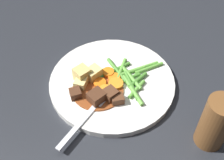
{
  "coord_description": "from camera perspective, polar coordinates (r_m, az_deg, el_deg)",
  "views": [
    {
      "loc": [
        0.18,
        0.36,
        0.46
      ],
      "look_at": [
        0.0,
        0.0,
        0.01
      ],
      "focal_mm": 45.57,
      "sensor_mm": 36.0,
      "label": 1
    }
  ],
  "objects": [
    {
      "name": "ground_plane",
      "position": [
        0.61,
        -0.0,
        -0.85
      ],
      "size": [
        3.0,
        3.0,
        0.0
      ],
      "primitive_type": "plane",
      "color": "#26282D"
    },
    {
      "name": "carrot_slice_3",
      "position": [
        0.59,
        1.0,
        -0.72
      ],
      "size": [
        0.03,
        0.03,
        0.01
      ],
      "primitive_type": "cylinder",
      "rotation": [
        0.0,
        0.0,
        1.66
      ],
      "color": "orange",
      "rests_on": "dinner_plate"
    },
    {
      "name": "green_bean_2",
      "position": [
        0.62,
        0.34,
        1.9
      ],
      "size": [
        0.08,
        0.02,
        0.01
      ],
      "primitive_type": "cylinder",
      "rotation": [
        0.0,
        1.57,
        0.11
      ],
      "color": "#4C8E33",
      "rests_on": "dinner_plate"
    },
    {
      "name": "stew_sauce",
      "position": [
        0.58,
        -2.88,
        -2.03
      ],
      "size": [
        0.11,
        0.11,
        0.0
      ],
      "primitive_type": "cylinder",
      "color": "brown",
      "rests_on": "dinner_plate"
    },
    {
      "name": "green_bean_11",
      "position": [
        0.62,
        6.39,
        2.3
      ],
      "size": [
        0.07,
        0.01,
        0.01
      ],
      "primitive_type": "cylinder",
      "rotation": [
        0.0,
        1.57,
        -0.06
      ],
      "color": "#66AD42",
      "rests_on": "dinner_plate"
    },
    {
      "name": "potato_chunk_0",
      "position": [
        0.59,
        -6.25,
        -0.6
      ],
      "size": [
        0.04,
        0.04,
        0.02
      ],
      "primitive_type": "cube",
      "rotation": [
        0.0,
        0.0,
        3.94
      ],
      "color": "#E5CC7A",
      "rests_on": "dinner_plate"
    },
    {
      "name": "pepper_mill",
      "position": [
        0.52,
        20.05,
        -8.1
      ],
      "size": [
        0.05,
        0.05,
        0.11
      ],
      "primitive_type": "cylinder",
      "color": "brown",
      "rests_on": "ground_plane"
    },
    {
      "name": "green_bean_0",
      "position": [
        0.6,
        2.17,
        -0.09
      ],
      "size": [
        0.08,
        0.01,
        0.01
      ],
      "primitive_type": "cylinder",
      "rotation": [
        0.0,
        1.57,
        -0.01
      ],
      "color": "#4C8E33",
      "rests_on": "dinner_plate"
    },
    {
      "name": "green_bean_7",
      "position": [
        0.6,
        3.98,
        0.4
      ],
      "size": [
        0.01,
        0.07,
        0.01
      ],
      "primitive_type": "cylinder",
      "rotation": [
        0.0,
        1.57,
        1.61
      ],
      "color": "#66AD42",
      "rests_on": "dinner_plate"
    },
    {
      "name": "dinner_plate",
      "position": [
        0.61,
        -0.0,
        -0.43
      ],
      "size": [
        0.27,
        0.27,
        0.01
      ],
      "primitive_type": "cylinder",
      "color": "white",
      "rests_on": "ground_plane"
    },
    {
      "name": "potato_chunk_1",
      "position": [
        0.6,
        -3.77,
        1.33
      ],
      "size": [
        0.04,
        0.03,
        0.02
      ],
      "primitive_type": "cube",
      "rotation": [
        0.0,
        0.0,
        1.87
      ],
      "color": "#E5CC7A",
      "rests_on": "dinner_plate"
    },
    {
      "name": "potato_chunk_2",
      "position": [
        0.59,
        -6.04,
        1.07
      ],
      "size": [
        0.04,
        0.04,
        0.03
      ],
      "primitive_type": "cube",
      "rotation": [
        0.0,
        0.0,
        4.97
      ],
      "color": "#DBBC6B",
      "rests_on": "dinner_plate"
    },
    {
      "name": "green_bean_1",
      "position": [
        0.58,
        4.15,
        -1.99
      ],
      "size": [
        0.01,
        0.08,
        0.01
      ],
      "primitive_type": "cylinder",
      "rotation": [
        0.0,
        1.57,
        1.52
      ],
      "color": "#66AD42",
      "rests_on": "dinner_plate"
    },
    {
      "name": "fork",
      "position": [
        0.55,
        -4.54,
        -6.55
      ],
      "size": [
        0.16,
        0.1,
        0.0
      ],
      "color": "silver",
      "rests_on": "dinner_plate"
    },
    {
      "name": "green_bean_10",
      "position": [
        0.59,
        3.91,
        -1.03
      ],
      "size": [
        0.02,
        0.08,
        0.01
      ],
      "primitive_type": "cylinder",
      "rotation": [
        0.0,
        1.57,
        1.39
      ],
      "color": "#4C8E33",
      "rests_on": "dinner_plate"
    },
    {
      "name": "meat_chunk_3",
      "position": [
        0.56,
        -0.35,
        -2.87
      ],
      "size": [
        0.03,
        0.03,
        0.02
      ],
      "primitive_type": "cube",
      "rotation": [
        0.0,
        0.0,
        3.37
      ],
      "color": "#56331E",
      "rests_on": "dinner_plate"
    },
    {
      "name": "carrot_slice_1",
      "position": [
        0.61,
        -1.14,
        1.35
      ],
      "size": [
        0.04,
        0.04,
        0.01
      ],
      "primitive_type": "cylinder",
      "rotation": [
        0.0,
        0.0,
        0.9
      ],
      "color": "orange",
      "rests_on": "dinner_plate"
    },
    {
      "name": "meat_chunk_0",
      "position": [
        0.57,
        -7.35,
        -2.71
      ],
      "size": [
        0.02,
        0.03,
        0.02
      ],
      "primitive_type": "cube",
      "rotation": [
        0.0,
        0.0,
        4.57
      ],
      "color": "#4C2B19",
      "rests_on": "dinner_plate"
    },
    {
      "name": "green_bean_8",
      "position": [
        0.63,
        7.46,
        2.39
      ],
      "size": [
        0.07,
        0.01,
        0.01
      ],
      "primitive_type": "cylinder",
      "rotation": [
        0.0,
        1.57,
        -0.02
      ],
      "color": "#66AD42",
      "rests_on": "dinner_plate"
    },
    {
      "name": "green_bean_4",
      "position": [
        0.62,
        4.09,
        1.92
      ],
      "size": [
        0.06,
        0.01,
        0.01
      ],
      "primitive_type": "cylinder",
      "rotation": [
        0.0,
        1.57,
        -0.06
      ],
      "color": "#66AD42",
      "rests_on": "dinner_plate"
    },
    {
      "name": "green_bean_6",
      "position": [
        0.58,
        5.0,
        -1.83
      ],
      "size": [
        0.05,
        0.03,
        0.01
      ],
      "primitive_type": "cylinder",
      "rotation": [
        0.0,
        1.57,
        0.46
      ],
      "color": "#66AD42",
      "rests_on": "dinner_plate"
    },
    {
      "name": "carrot_slice_2",
      "position": [
        0.6,
        0.53,
        0.31
      ],
      "size": [
        0.03,
        0.03,
        0.01
      ],
      "primitive_type": "cylinder",
      "rotation": [
        0.0,
        0.0,
        1.25
      ],
      "color": "orange",
      "rests_on": "dinner_plate"
    },
    {
      "name": "green_bean_5",
      "position": [
        0.61,
        1.65,
        1.53
      ],
      "size": [
        0.06,
        0.07,
        0.01
      ],
      "primitive_type": "cylinder",
      "rotation": [
        0.0,
        1.57,
        0.8
      ],
      "color": "#66AD42",
      "rests_on": "dinner_plate"
    },
    {
      "name": "carrot_slice_4",
      "position": [
        0.58,
        -1.36,
        -2.13
      ],
      "size": [
        0.03,
        0.03,
        0.01
      ],
      "primitive_type": "cylinder",
      "rotation": [
        0.0,
        0.0,
        4.06
      ],
      "color": "orange",
      "rests_on": "dinner_plate"
    },
    {
      "name": "green_bean_9",
      "position": [
        0.6,
        5.16,
        -0.03
      ],
      "size": [
        0.05,
        0.03,
        0.01
      ],
      "primitive_type": "cylinder",
      "rotation": [
        0.0,
        1.57,
        0.32
      ],
      "color": "#4C8E33",
      "rests_on": "dinner_plate"
    },
    {
      "name": "carrot_slice_0",
      "position": [
        0.59,
        -2.26,
        -0.97
      ],
      "size": [
        0.04,
        0.04,
        0.01
      ],
      "primitive_type": "cylinder",
      "rotation": [
        0.0,
        0.0,
        2.36
      ],
      "color": "orange",
      "rests_on": "dinner_plate"
    },
    {
      "name": "green_bean_3",
      "position": [
        0.62,
        0.99,
        2.0
      ],
      "size": [
        0.01,
        0.08,
        0.01
      ],
      "primitive_type": "cylinder",
      "rotation": [
        0.0,
        1.57,
        1.61
      ],
      "color": "#4C8E33",
      "rests_on": "dinner_plate"
    },
    {
      "name": "meat_chunk_2",
      "position": [
        0.56,
        1.09,
        -3.82
      ],
      "size": [
        0.03,
        0.03,
        0.02
      ],
      "primitive_type": "cube",
      "rotation": [
        0.0,
        0.0,
        1.33
      ],
      "color": "#56331E",
      "rests_on": "dinner_plate"
    },
    {
      "name": "meat_chunk_1",
      "position": [
        0.56,
        -3.12,
        -3.44
      ],
      "size": [
        0.04,
        0.03,
        0.02
      ],
      "primitive_type": "cube",
      "rotation": [
        0.0,
        0.0,
        3.4
      ],
      "color": "#4C2B19",
      "rests_on": "dinner_plate"
    }
  ]
}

